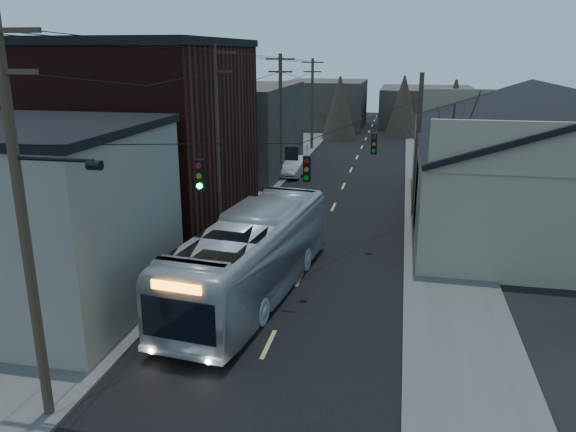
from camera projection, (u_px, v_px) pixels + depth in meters
name	position (u px, v px, depth m)	size (l,w,h in m)	color
road_surface	(340.00, 192.00, 39.87)	(9.00, 110.00, 0.02)	black
sidewalk_left	(252.00, 187.00, 41.11)	(4.00, 110.00, 0.12)	#474744
sidewalk_right	(435.00, 196.00, 38.61)	(4.00, 110.00, 0.12)	#474744
building_clapboard	(39.00, 223.00, 20.88)	(8.00, 8.00, 7.00)	gray
building_brick	(142.00, 139.00, 30.98)	(10.00, 12.00, 10.00)	black
building_left_far	(235.00, 129.00, 46.35)	(9.00, 14.00, 7.00)	#302A26
warehouse	(559.00, 178.00, 31.92)	(16.16, 20.60, 7.73)	gray
building_far_left	(325.00, 104.00, 73.08)	(10.00, 12.00, 6.00)	#302A26
building_far_right	(426.00, 107.00, 75.42)	(12.00, 14.00, 5.00)	#302A26
bare_tree	(449.00, 176.00, 28.21)	(0.40, 0.40, 7.20)	black
utility_lines	(280.00, 133.00, 33.57)	(11.24, 45.28, 10.50)	#382B1E
bus	(252.00, 255.00, 22.65)	(2.90, 12.37, 3.45)	#A9AFB5
parked_car	(294.00, 166.00, 45.17)	(1.63, 4.68, 1.54)	#A0A3A8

